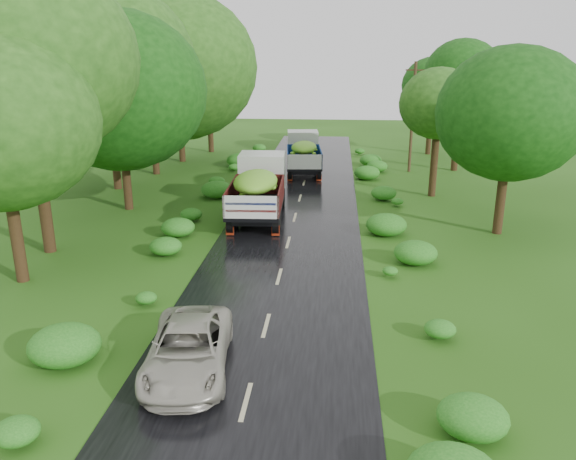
# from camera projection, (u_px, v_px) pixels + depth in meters

# --- Properties ---
(ground) EXTENTS (120.00, 120.00, 0.00)m
(ground) POSITION_uv_depth(u_px,v_px,m) (246.00, 402.00, 13.66)
(ground) COLOR #224C10
(ground) RESTS_ON ground
(road) EXTENTS (6.50, 80.00, 0.02)m
(road) POSITION_uv_depth(u_px,v_px,m) (270.00, 311.00, 18.41)
(road) COLOR black
(road) RESTS_ON ground
(road_lines) EXTENTS (0.12, 69.60, 0.00)m
(road_lines) POSITION_uv_depth(u_px,v_px,m) (273.00, 298.00, 19.35)
(road_lines) COLOR #BFB78C
(road_lines) RESTS_ON road
(truck_near) EXTENTS (2.75, 7.08, 2.94)m
(truck_near) POSITION_uv_depth(u_px,v_px,m) (259.00, 186.00, 28.46)
(truck_near) COLOR black
(truck_near) RESTS_ON ground
(truck_far) EXTENTS (2.78, 6.51, 2.66)m
(truck_far) POSITION_uv_depth(u_px,v_px,m) (303.00, 151.00, 39.11)
(truck_far) COLOR black
(truck_far) RESTS_ON ground
(car) EXTENTS (2.62, 4.76, 1.26)m
(car) POSITION_uv_depth(u_px,v_px,m) (188.00, 349.00, 14.81)
(car) COLOR #B1AD9D
(car) RESTS_ON road
(utility_pole) EXTENTS (1.27, 0.53, 7.53)m
(utility_pole) POSITION_uv_depth(u_px,v_px,m) (412.00, 116.00, 38.73)
(utility_pole) COLOR #382616
(utility_pole) RESTS_ON ground
(trees_left) EXTENTS (7.00, 32.09, 9.76)m
(trees_left) POSITION_uv_depth(u_px,v_px,m) (133.00, 75.00, 32.78)
(trees_left) COLOR black
(trees_left) RESTS_ON ground
(trees_right) EXTENTS (5.89, 24.83, 8.15)m
(trees_right) POSITION_uv_depth(u_px,v_px,m) (461.00, 94.00, 33.97)
(trees_right) COLOR black
(trees_right) RESTS_ON ground
(shrubs) EXTENTS (11.90, 44.00, 0.70)m
(shrubs) POSITION_uv_depth(u_px,v_px,m) (292.00, 222.00, 26.85)
(shrubs) COLOR #1D6919
(shrubs) RESTS_ON ground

